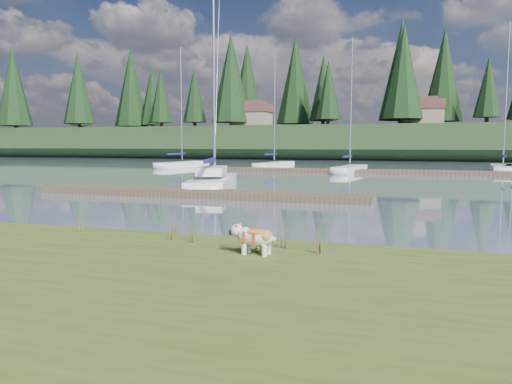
% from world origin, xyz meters
% --- Properties ---
extents(ground, '(200.00, 200.00, 0.00)m').
position_xyz_m(ground, '(0.00, 30.00, 0.00)').
color(ground, slate).
rests_on(ground, ground).
extents(bank, '(60.00, 9.00, 0.35)m').
position_xyz_m(bank, '(0.00, -6.00, 0.17)').
color(bank, '#44531D').
rests_on(bank, ground).
extents(ridge, '(200.00, 20.00, 5.00)m').
position_xyz_m(ridge, '(0.00, 73.00, 2.50)').
color(ridge, black).
rests_on(ridge, ground).
extents(bulldog, '(0.92, 0.44, 0.55)m').
position_xyz_m(bulldog, '(2.83, -3.07, 0.69)').
color(bulldog, silver).
rests_on(bulldog, bank).
extents(sailboat_main, '(4.66, 10.06, 14.15)m').
position_xyz_m(sailboat_main, '(-5.48, 14.57, 0.42)').
color(sailboat_main, white).
rests_on(sailboat_main, ground).
extents(dock_near, '(16.00, 2.00, 0.30)m').
position_xyz_m(dock_near, '(-4.00, 9.00, 0.15)').
color(dock_near, '#4C3D2C').
rests_on(dock_near, ground).
extents(dock_far, '(26.00, 2.20, 0.30)m').
position_xyz_m(dock_far, '(2.00, 30.00, 0.15)').
color(dock_far, '#4C3D2C').
rests_on(dock_far, ground).
extents(sailboat_bg_0, '(2.88, 8.70, 12.32)m').
position_xyz_m(sailboat_bg_0, '(-17.66, 35.70, 0.32)').
color(sailboat_bg_0, white).
rests_on(sailboat_bg_0, ground).
extents(sailboat_bg_1, '(2.58, 8.19, 12.00)m').
position_xyz_m(sailboat_bg_1, '(-8.16, 37.25, 0.33)').
color(sailboat_bg_1, white).
rests_on(sailboat_bg_1, ground).
extents(sailboat_bg_2, '(2.33, 7.59, 11.28)m').
position_xyz_m(sailboat_bg_2, '(0.23, 31.14, 0.33)').
color(sailboat_bg_2, white).
rests_on(sailboat_bg_2, ground).
extents(sailboat_bg_3, '(2.44, 8.88, 12.79)m').
position_xyz_m(sailboat_bg_3, '(12.63, 36.31, 0.32)').
color(sailboat_bg_3, white).
rests_on(sailboat_bg_3, ground).
extents(weed_0, '(0.17, 0.14, 0.68)m').
position_xyz_m(weed_0, '(0.70, -2.33, 0.63)').
color(weed_0, '#475B23').
rests_on(weed_0, bank).
extents(weed_1, '(0.17, 0.14, 0.48)m').
position_xyz_m(weed_1, '(1.18, -2.46, 0.55)').
color(weed_1, '#475B23').
rests_on(weed_1, bank).
extents(weed_2, '(0.17, 0.14, 0.74)m').
position_xyz_m(weed_2, '(3.21, -2.40, 0.66)').
color(weed_2, '#475B23').
rests_on(weed_2, bank).
extents(weed_3, '(0.17, 0.14, 0.46)m').
position_xyz_m(weed_3, '(-1.90, -2.10, 0.54)').
color(weed_3, '#475B23').
rests_on(weed_3, bank).
extents(weed_4, '(0.17, 0.14, 0.52)m').
position_xyz_m(weed_4, '(2.83, -2.84, 0.57)').
color(weed_4, '#475B23').
rests_on(weed_4, bank).
extents(weed_5, '(0.17, 0.14, 0.56)m').
position_xyz_m(weed_5, '(4.01, -2.67, 0.58)').
color(weed_5, '#475B23').
rests_on(weed_5, bank).
extents(mud_lip, '(60.00, 0.50, 0.14)m').
position_xyz_m(mud_lip, '(0.00, -1.60, 0.07)').
color(mud_lip, '#33281C').
rests_on(mud_lip, ground).
extents(conifer_0, '(5.72, 5.72, 14.15)m').
position_xyz_m(conifer_0, '(-55.00, 67.00, 12.64)').
color(conifer_0, '#382619').
rests_on(conifer_0, ridge).
extents(conifer_1, '(4.40, 4.40, 11.30)m').
position_xyz_m(conifer_1, '(-40.00, 71.00, 11.28)').
color(conifer_1, '#382619').
rests_on(conifer_1, ridge).
extents(conifer_2, '(6.60, 6.60, 16.05)m').
position_xyz_m(conifer_2, '(-25.00, 68.00, 13.54)').
color(conifer_2, '#382619').
rests_on(conifer_2, ridge).
extents(conifer_3, '(4.84, 4.84, 12.25)m').
position_xyz_m(conifer_3, '(-10.00, 72.00, 11.74)').
color(conifer_3, '#382619').
rests_on(conifer_3, ridge).
extents(conifer_4, '(6.16, 6.16, 15.10)m').
position_xyz_m(conifer_4, '(3.00, 66.00, 13.09)').
color(conifer_4, '#382619').
rests_on(conifer_4, ridge).
extents(conifer_5, '(3.96, 3.96, 10.35)m').
position_xyz_m(conifer_5, '(15.00, 70.00, 10.83)').
color(conifer_5, '#382619').
rests_on(conifer_5, ridge).
extents(house_0, '(6.30, 5.30, 4.65)m').
position_xyz_m(house_0, '(-22.00, 70.00, 7.31)').
color(house_0, gray).
rests_on(house_0, ridge).
extents(house_1, '(6.30, 5.30, 4.65)m').
position_xyz_m(house_1, '(6.00, 71.00, 7.31)').
color(house_1, gray).
rests_on(house_1, ridge).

